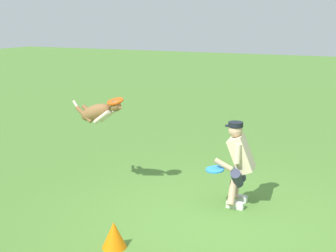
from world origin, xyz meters
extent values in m
plane|color=#4F7F32|center=(0.00, 0.00, 0.00)|extent=(60.00, 60.00, 0.00)
cube|color=silver|center=(-0.05, -0.84, 0.05)|extent=(0.26, 0.10, 0.10)
cylinder|color=tan|center=(0.00, -0.83, 0.24)|extent=(0.14, 0.32, 0.37)
cylinder|color=#363A50|center=(-0.06, -0.82, 0.47)|extent=(0.19, 0.42, 0.37)
cube|color=silver|center=(-0.08, -0.56, 0.05)|extent=(0.26, 0.10, 0.10)
cylinder|color=tan|center=(-0.03, -0.55, 0.24)|extent=(0.14, 0.32, 0.37)
cylinder|color=#363A50|center=(-0.09, -0.58, 0.47)|extent=(0.19, 0.42, 0.37)
cube|color=beige|center=(-0.11, -0.70, 0.81)|extent=(0.44, 0.38, 0.58)
cylinder|color=beige|center=(-0.06, -0.90, 0.87)|extent=(0.10, 0.15, 0.29)
cylinder|color=beige|center=(-0.11, -0.50, 0.87)|extent=(0.10, 0.15, 0.29)
cylinder|color=tan|center=(0.09, -0.46, 0.69)|extent=(0.29, 0.11, 0.19)
cylinder|color=tan|center=(-0.02, -0.91, 0.71)|extent=(0.09, 0.15, 0.27)
sphere|color=tan|center=(-0.01, -0.69, 1.17)|extent=(0.21, 0.21, 0.21)
cylinder|color=black|center=(-0.01, -0.69, 1.26)|extent=(0.22, 0.22, 0.07)
cylinder|color=black|center=(0.09, -0.68, 1.23)|extent=(0.12, 0.12, 0.02)
ellipsoid|color=olive|center=(2.25, -0.40, 1.30)|extent=(0.69, 0.32, 0.45)
ellipsoid|color=beige|center=(2.08, -0.38, 1.27)|extent=(0.13, 0.18, 0.15)
sphere|color=olive|center=(1.84, -0.35, 1.44)|extent=(0.17, 0.17, 0.17)
cone|color=olive|center=(1.75, -0.34, 1.42)|extent=(0.10, 0.10, 0.09)
cone|color=olive|center=(1.87, -0.30, 1.52)|extent=(0.06, 0.06, 0.07)
cone|color=olive|center=(1.85, -0.41, 1.52)|extent=(0.06, 0.06, 0.07)
cylinder|color=beige|center=(2.07, -0.30, 1.26)|extent=(0.34, 0.10, 0.26)
cylinder|color=beige|center=(2.06, -0.45, 1.26)|extent=(0.34, 0.10, 0.26)
cylinder|color=olive|center=(2.44, -0.34, 1.26)|extent=(0.34, 0.10, 0.26)
cylinder|color=olive|center=(2.43, -0.49, 1.26)|extent=(0.34, 0.10, 0.26)
cylinder|color=beige|center=(2.64, -0.44, 1.35)|extent=(0.20, 0.07, 0.23)
cylinder|color=#E4500E|center=(1.86, -0.37, 1.51)|extent=(0.37, 0.36, 0.12)
cylinder|color=#2D8CE7|center=(0.21, -0.43, 0.61)|extent=(0.31, 0.31, 0.06)
cone|color=orange|center=(0.93, 1.25, 0.17)|extent=(0.31, 0.31, 0.34)
camera|label=1|loc=(-1.86, 5.66, 2.79)|focal=48.78mm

